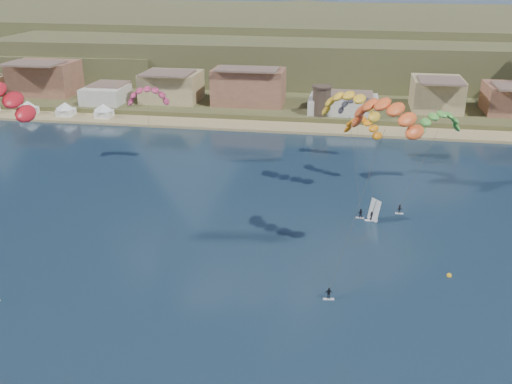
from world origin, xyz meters
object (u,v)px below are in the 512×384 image
at_px(watchtower, 322,100).
at_px(kitesurfer_green, 439,119).
at_px(windsurfer, 373,214).
at_px(buoy, 449,276).
at_px(kitesurfer_orange, 386,110).
at_px(kitesurfer_yellow, 350,101).

xyz_separation_m(watchtower, kitesurfer_green, (25.46, -49.79, 8.25)).
relative_size(windsurfer, buoy, 5.28).
bearing_deg(kitesurfer_orange, windsurfer, 89.43).
height_order(watchtower, buoy, watchtower).
relative_size(kitesurfer_green, windsurfer, 5.00).
xyz_separation_m(watchtower, kitesurfer_yellow, (8.33, -56.34, 12.60)).
xyz_separation_m(kitesurfer_orange, kitesurfer_green, (12.16, 34.07, -9.33)).
distance_m(kitesurfer_yellow, buoy, 38.05).
bearing_deg(buoy, kitesurfer_yellow, 118.75).
bearing_deg(kitesurfer_yellow, kitesurfer_orange, -79.76).
height_order(watchtower, windsurfer, watchtower).
relative_size(kitesurfer_yellow, windsurfer, 5.65).
bearing_deg(watchtower, windsurfer, -78.70).
distance_m(kitesurfer_green, buoy, 38.39).
xyz_separation_m(kitesurfer_green, windsurfer, (-11.99, -17.59, -13.35)).
bearing_deg(windsurfer, kitesurfer_green, 55.72).
bearing_deg(kitesurfer_orange, watchtower, 99.02).
bearing_deg(kitesurfer_green, kitesurfer_orange, -109.64).
relative_size(kitesurfer_orange, kitesurfer_green, 1.38).
relative_size(watchtower, kitesurfer_green, 0.43).
xyz_separation_m(kitesurfer_yellow, kitesurfer_green, (17.13, 6.55, -4.35)).
relative_size(kitesurfer_yellow, kitesurfer_orange, 0.82).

